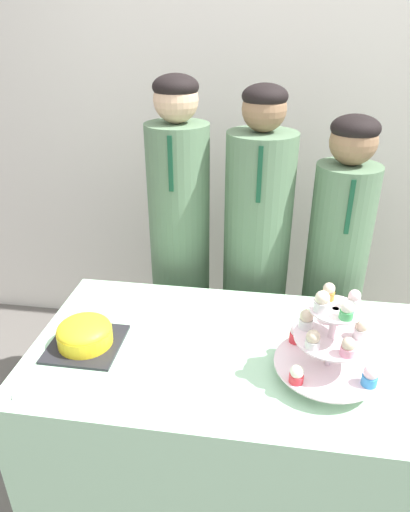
{
  "coord_description": "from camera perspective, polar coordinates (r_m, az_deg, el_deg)",
  "views": [
    {
      "loc": [
        -0.02,
        -0.84,
        1.75
      ],
      "look_at": [
        -0.2,
        0.41,
        1.1
      ],
      "focal_mm": 32.0,
      "sensor_mm": 36.0,
      "label": 1
    }
  ],
  "objects": [
    {
      "name": "cupcake_stand",
      "position": [
        1.41,
        15.47,
        -10.03
      ],
      "size": [
        0.32,
        0.32,
        0.32
      ],
      "color": "silver",
      "rests_on": "table"
    },
    {
      "name": "table",
      "position": [
        1.82,
        6.59,
        -21.38
      ],
      "size": [
        1.56,
        0.74,
        0.78
      ],
      "color": "#A8DBB2",
      "rests_on": "ground_plane"
    },
    {
      "name": "round_cake",
      "position": [
        1.59,
        -14.82,
        -9.38
      ],
      "size": [
        0.24,
        0.24,
        0.1
      ],
      "color": "#232328",
      "rests_on": "table"
    },
    {
      "name": "cake_knife",
      "position": [
        1.48,
        -18.94,
        -15.51
      ],
      "size": [
        0.28,
        0.16,
        0.01
      ],
      "rotation": [
        0.0,
        0.0,
        0.48
      ],
      "color": "silver",
      "rests_on": "table"
    },
    {
      "name": "student_1",
      "position": [
        2.1,
        6.26,
        -1.96
      ],
      "size": [
        0.29,
        0.3,
        1.55
      ],
      "color": "#567556",
      "rests_on": "ground_plane"
    },
    {
      "name": "student_0",
      "position": [
        2.12,
        -3.09,
        -0.69
      ],
      "size": [
        0.27,
        0.27,
        1.58
      ],
      "color": "#567556",
      "rests_on": "ground_plane"
    },
    {
      "name": "wall_back",
      "position": [
        2.5,
        9.19,
        17.62
      ],
      "size": [
        9.0,
        0.06,
        2.7
      ],
      "color": "silver",
      "rests_on": "ground_plane"
    },
    {
      "name": "student_2",
      "position": [
        2.13,
        15.65,
        -3.38
      ],
      "size": [
        0.26,
        0.27,
        1.44
      ],
      "color": "#567556",
      "rests_on": "ground_plane"
    }
  ]
}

